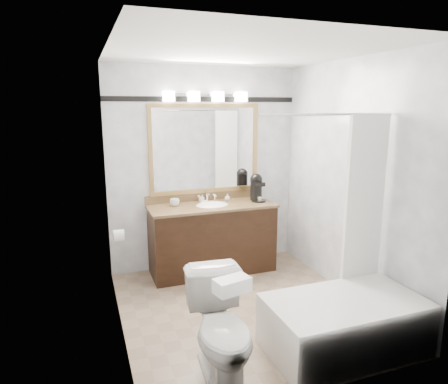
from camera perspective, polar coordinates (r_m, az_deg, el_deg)
The scene contains 14 objects.
room at distance 3.81m, azimuth 3.00°, elevation 0.52°, with size 2.42×2.62×2.52m.
vanity at distance 4.94m, azimuth -1.70°, elevation -6.43°, with size 1.53×0.58×0.97m.
mirror at distance 4.96m, azimuth -2.74°, elevation 6.16°, with size 1.40×0.04×1.10m.
vanity_light_bar at distance 4.89m, azimuth -2.62°, elevation 13.51°, with size 1.02×0.14×0.12m.
accent_stripe at distance 4.95m, azimuth -2.85°, elevation 13.10°, with size 2.40×0.01×0.06m, color black.
bathtub at distance 3.67m, azimuth 16.93°, elevation -16.65°, with size 1.30×0.75×1.96m.
tp_roll at distance 4.32m, azimuth -14.82°, elevation -6.02°, with size 0.12×0.12×0.11m, color white.
toilet at distance 3.12m, azimuth -0.26°, elevation -19.09°, with size 0.44×0.78×0.79m, color white.
tissue_box at distance 2.75m, azimuth 1.16°, elevation -13.17°, with size 0.24×0.13×0.10m, color white.
coffee_maker at distance 5.02m, azimuth 4.67°, elevation 0.74°, with size 0.18×0.22×0.34m.
cup_left at distance 4.79m, azimuth -7.06°, elevation -1.49°, with size 0.11×0.11×0.09m, color white.
soap_bottle_a at distance 4.92m, azimuth -3.12°, elevation -0.98°, with size 0.04×0.05×0.10m, color white.
soap_bottle_b at distance 5.02m, azimuth 0.49°, elevation -0.77°, with size 0.07×0.07×0.09m, color white.
soap_bar at distance 4.92m, azimuth -2.85°, elevation -1.43°, with size 0.09×0.06×0.03m, color beige.
Camera 1 is at (-1.45, -3.44, 2.02)m, focal length 32.00 mm.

